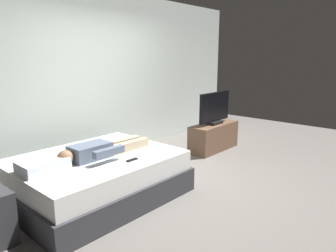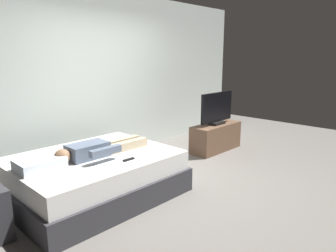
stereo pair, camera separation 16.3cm
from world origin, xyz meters
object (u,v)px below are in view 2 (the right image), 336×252
at_px(remote, 129,159).
at_px(tv_stand, 216,137).
at_px(pillow, 40,164).
at_px(person, 98,149).
at_px(tv, 217,109).
at_px(bed, 95,176).

distance_m(remote, tv_stand, 2.55).
height_order(pillow, remote, pillow).
height_order(person, remote, person).
relative_size(pillow, tv, 0.55).
height_order(bed, person, person).
relative_size(pillow, person, 0.38).
height_order(tv_stand, tv, tv).
bearing_deg(person, bed, 116.74).
distance_m(person, tv, 2.64).
relative_size(remote, tv_stand, 0.14).
bearing_deg(person, tv, 2.09).
bearing_deg(tv, pillow, -179.33).
bearing_deg(remote, bed, 111.28).
bearing_deg(tv, person, -177.91).
bearing_deg(remote, tv, 11.40).
relative_size(remote, tv, 0.17).
distance_m(bed, tv, 2.72).
xyz_separation_m(pillow, tv_stand, (3.33, 0.04, -0.35)).
bearing_deg(bed, pillow, -180.00).
distance_m(bed, pillow, 0.75).
xyz_separation_m(tv_stand, tv, (0.00, 0.00, 0.53)).
relative_size(pillow, remote, 3.20).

